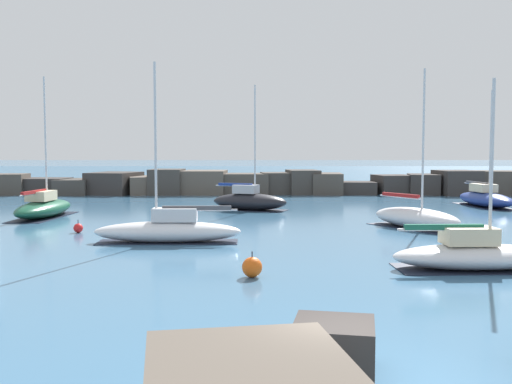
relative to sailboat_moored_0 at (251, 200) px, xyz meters
The scene contains 11 objects.
ground_plane 32.23m from the sailboat_moored_0, 85.82° to the right, with size 600.00×600.00×0.00m, color #3D6B8E.
open_sea_beyond 76.09m from the sailboat_moored_0, 88.23° to the left, with size 400.00×116.00×0.01m.
breakwater_jetty 16.47m from the sailboat_moored_0, 79.61° to the left, with size 67.92×7.15×2.60m.
sailboat_moored_0 is the anchor object (origin of this frame).
sailboat_moored_2 14.47m from the sailboat_moored_0, 160.68° to the right, with size 2.70×7.29×9.37m.
sailboat_moored_3 14.01m from the sailboat_moored_0, 46.43° to the right, with size 5.09×6.38×8.99m.
sailboat_moored_4 15.77m from the sailboat_moored_0, 103.59° to the right, with size 7.12×1.87×8.60m.
sailboat_moored_5 19.00m from the sailboat_moored_0, ahead, with size 3.18×7.61×9.15m.
sailboat_moored_8 23.29m from the sailboat_moored_0, 68.12° to the right, with size 6.35×2.45×7.04m.
mooring_buoy_orange_near 15.11m from the sailboat_moored_0, 126.97° to the right, with size 0.51×0.51×0.71m.
mooring_buoy_far_side 23.03m from the sailboat_moored_0, 89.06° to the right, with size 0.71×0.71×0.91m.
Camera 1 is at (-1.84, -10.43, 4.35)m, focal length 40.00 mm.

